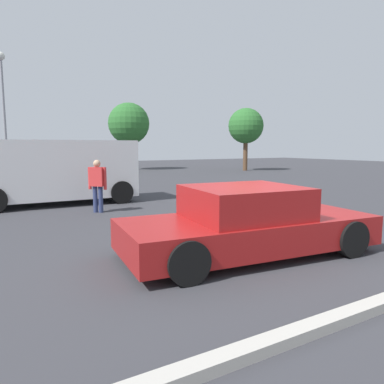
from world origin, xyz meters
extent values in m
plane|color=#38383D|center=(0.00, 0.00, 0.00)|extent=(80.00, 80.00, 0.00)
cube|color=maroon|center=(-0.22, -0.17, 0.42)|extent=(4.66, 2.26, 0.51)
cube|color=maroon|center=(-0.32, -0.16, 0.95)|extent=(2.05, 1.85, 0.55)
cube|color=slate|center=(0.57, -0.26, 0.95)|extent=(0.22, 1.53, 0.46)
cube|color=slate|center=(-1.21, -0.07, 0.95)|extent=(0.22, 1.53, 0.46)
cylinder|color=black|center=(1.41, 0.52, 0.32)|extent=(0.66, 0.29, 0.64)
cylinder|color=black|center=(1.23, -1.18, 0.32)|extent=(0.66, 0.29, 0.64)
cylinder|color=black|center=(-1.67, 0.84, 0.32)|extent=(0.66, 0.29, 0.64)
cylinder|color=black|center=(-1.85, -0.86, 0.32)|extent=(0.66, 0.29, 0.64)
ellipsoid|color=olive|center=(0.53, 3.08, 0.22)|extent=(0.42, 0.44, 0.23)
sphere|color=olive|center=(0.38, 2.89, 0.28)|extent=(0.19, 0.19, 0.19)
sphere|color=olive|center=(0.33, 2.84, 0.28)|extent=(0.08, 0.08, 0.08)
cylinder|color=olive|center=(0.50, 2.94, 0.06)|extent=(0.06, 0.06, 0.12)
cylinder|color=olive|center=(0.40, 3.03, 0.06)|extent=(0.06, 0.06, 0.12)
cylinder|color=olive|center=(0.66, 3.13, 0.06)|extent=(0.06, 0.06, 0.12)
cylinder|color=olive|center=(0.56, 3.21, 0.06)|extent=(0.06, 0.06, 0.12)
sphere|color=olive|center=(0.68, 3.26, 0.25)|extent=(0.10, 0.10, 0.10)
cube|color=white|center=(-2.12, 7.49, 1.16)|extent=(5.05, 2.11, 1.89)
cube|color=slate|center=(0.34, 7.42, 1.58)|extent=(0.10, 1.66, 0.76)
cylinder|color=black|center=(-0.20, 8.36, 0.38)|extent=(0.77, 0.27, 0.76)
cylinder|color=black|center=(-0.25, 6.51, 0.38)|extent=(0.77, 0.27, 0.76)
cylinder|color=navy|center=(-1.34, 5.18, 0.39)|extent=(0.13, 0.13, 0.77)
cylinder|color=navy|center=(-1.46, 5.30, 0.39)|extent=(0.13, 0.13, 0.77)
cube|color=red|center=(-1.40, 5.24, 1.04)|extent=(0.46, 0.45, 0.55)
cylinder|color=red|center=(-1.22, 5.08, 1.00)|extent=(0.09, 0.09, 0.64)
cylinder|color=red|center=(-1.57, 5.40, 1.00)|extent=(0.09, 0.09, 0.64)
sphere|color=tan|center=(-1.40, 5.24, 1.42)|extent=(0.21, 0.21, 0.21)
cylinder|color=gray|center=(-3.08, 17.24, 3.27)|extent=(0.14, 0.14, 6.55)
sphere|color=silver|center=(-3.08, 17.24, 6.68)|extent=(0.44, 0.44, 0.44)
cylinder|color=brown|center=(6.18, 23.08, 1.25)|extent=(0.41, 0.41, 2.50)
sphere|color=#2D6B2D|center=(6.18, 23.08, 3.75)|extent=(3.32, 3.32, 3.32)
cylinder|color=brown|center=(13.76, 17.53, 1.24)|extent=(0.35, 0.35, 2.48)
sphere|color=#2D6B2D|center=(13.76, 17.53, 3.51)|extent=(2.75, 2.75, 2.75)
camera|label=1|loc=(-4.20, -5.05, 1.91)|focal=33.60mm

